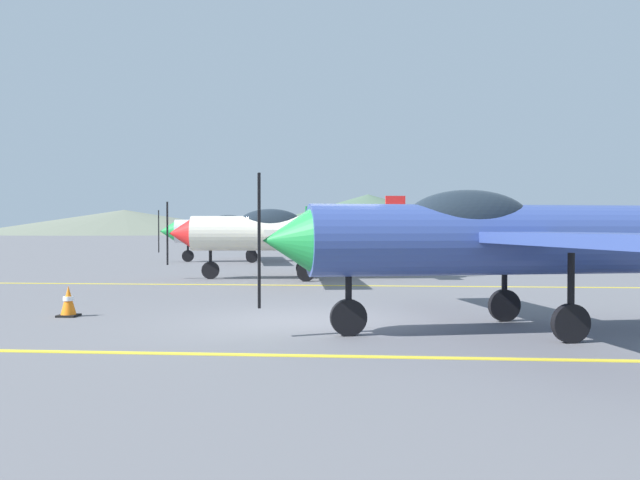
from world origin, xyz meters
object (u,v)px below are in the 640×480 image
Objects in this scene: traffic_cone_front at (68,301)px; car_sedan at (611,246)px; airplane_far at (241,230)px; airplane_back at (469,230)px; airplane_near at (505,237)px; airplane_mid at (289,232)px.

car_sedan is at bearing 49.03° from traffic_cone_front.
airplane_back is (11.78, 5.13, 0.00)m from airplane_far.
airplane_near is 2.07× the size of car_sedan.
airplane_back is 8.52m from car_sedan.
traffic_cone_front is at bearing -87.71° from airplane_far.
airplane_mid and airplane_back have the same top height.
airplane_near is 23.16m from airplane_far.
airplane_mid is at bearing -145.36° from car_sedan.
airplane_back is at bearing 83.45° from airplane_near.
airplane_back reaches higher than car_sedan.
airplane_near reaches higher than traffic_cone_front.
airplane_mid is 15.52× the size of traffic_cone_front.
airplane_near is 1.00× the size of airplane_far.
airplane_back is at bearing 23.55° from airplane_far.
airplane_mid is at bearing 114.56° from airplane_near.
traffic_cone_front is (-10.97, -25.40, -1.25)m from airplane_back.
airplane_mid is at bearing -116.80° from airplane_back.
airplane_far and airplane_back have the same top height.
car_sedan is 24.94m from traffic_cone_front.
car_sedan is 7.45× the size of traffic_cone_front.
airplane_near and airplane_far have the same top height.
traffic_cone_front is (0.81, -20.26, -1.25)m from airplane_far.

